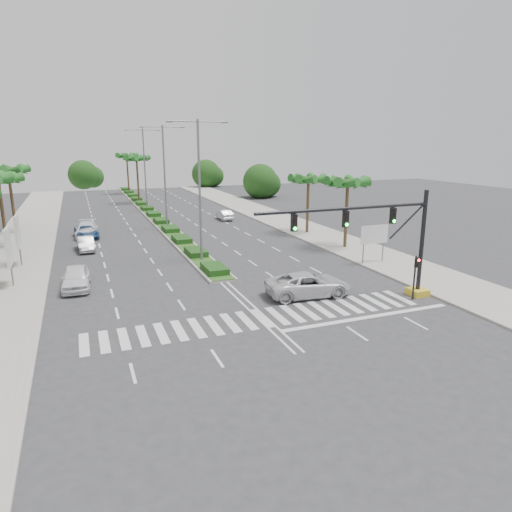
{
  "coord_description": "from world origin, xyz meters",
  "views": [
    {
      "loc": [
        -9.63,
        -23.58,
        10.29
      ],
      "look_at": [
        0.86,
        3.21,
        3.0
      ],
      "focal_mm": 32.0,
      "sensor_mm": 36.0,
      "label": 1
    }
  ],
  "objects": [
    {
      "name": "streetlight_near",
      "position": [
        0.0,
        14.0,
        6.81
      ],
      "size": [
        5.1,
        0.25,
        12.0
      ],
      "color": "slate",
      "rests_on": "ground"
    },
    {
      "name": "palm_right_near",
      "position": [
        14.5,
        14.0,
        6.2
      ],
      "size": [
        4.57,
        4.68,
        7.05
      ],
      "color": "brown",
      "rests_on": "ground"
    },
    {
      "name": "billboard_far",
      "position": [
        -14.5,
        18.0,
        2.96
      ],
      "size": [
        0.18,
        2.1,
        4.35
      ],
      "color": "slate",
      "rests_on": "ground"
    },
    {
      "name": "median_grass",
      "position": [
        0.0,
        45.0,
        0.22
      ],
      "size": [
        1.8,
        75.0,
        0.04
      ],
      "primitive_type": "cube",
      "color": "#28521C",
      "rests_on": "median"
    },
    {
      "name": "ground",
      "position": [
        0.0,
        0.0,
        0.0
      ],
      "size": [
        160.0,
        160.0,
        0.0
      ],
      "primitive_type": "plane",
      "color": "#333335",
      "rests_on": "ground"
    },
    {
      "name": "median",
      "position": [
        0.0,
        45.0,
        0.1
      ],
      "size": [
        2.2,
        75.0,
        0.2
      ],
      "primitive_type": "cube",
      "color": "gray",
      "rests_on": "ground"
    },
    {
      "name": "car_right",
      "position": [
        8.5,
        34.33,
        0.67
      ],
      "size": [
        1.52,
        4.11,
        1.34
      ],
      "primitive_type": "imported",
      "rotation": [
        0.0,
        0.0,
        3.12
      ],
      "color": "silver",
      "rests_on": "ground"
    },
    {
      "name": "car_parked_b",
      "position": [
        -9.28,
        22.2,
        0.68
      ],
      "size": [
        1.65,
        4.19,
        1.36
      ],
      "primitive_type": "imported",
      "rotation": [
        0.0,
        0.0,
        0.05
      ],
      "color": "#A5A5A9",
      "rests_on": "ground"
    },
    {
      "name": "car_parked_d",
      "position": [
        -9.0,
        29.37,
        0.79
      ],
      "size": [
        2.66,
        5.63,
        1.59
      ],
      "primitive_type": "imported",
      "rotation": [
        0.0,
        0.0,
        -0.08
      ],
      "color": "white",
      "rests_on": "ground"
    },
    {
      "name": "palm_median_b",
      "position": [
        0.0,
        70.0,
        7.17
      ],
      "size": [
        4.57,
        4.68,
        8.05
      ],
      "color": "brown",
      "rests_on": "ground"
    },
    {
      "name": "car_parked_c",
      "position": [
        -9.06,
        28.49,
        0.66
      ],
      "size": [
        2.65,
        4.97,
        1.33
      ],
      "primitive_type": "imported",
      "rotation": [
        0.0,
        0.0,
        0.1
      ],
      "color": "#2A4D80",
      "rests_on": "ground"
    },
    {
      "name": "billboard_near",
      "position": [
        -14.5,
        12.0,
        2.96
      ],
      "size": [
        0.18,
        2.1,
        4.35
      ],
      "color": "slate",
      "rests_on": "ground"
    },
    {
      "name": "footpath_left",
      "position": [
        -15.2,
        20.0,
        0.07
      ],
      "size": [
        6.0,
        120.0,
        0.15
      ],
      "primitive_type": "cube",
      "color": "gray",
      "rests_on": "ground"
    },
    {
      "name": "signal_gantry",
      "position": [
        9.27,
        -0.0,
        3.46
      ],
      "size": [
        12.6,
        1.2,
        7.2
      ],
      "color": "gold",
      "rests_on": "ground"
    },
    {
      "name": "car_parked_a",
      "position": [
        -10.25,
        10.14,
        0.8
      ],
      "size": [
        2.08,
        4.76,
        1.6
      ],
      "primitive_type": "imported",
      "rotation": [
        0.0,
        0.0,
        -0.04
      ],
      "color": "white",
      "rests_on": "ground"
    },
    {
      "name": "palm_left_end",
      "position": [
        -16.5,
        34.0,
        6.88
      ],
      "size": [
        4.57,
        4.68,
        7.75
      ],
      "color": "brown",
      "rests_on": "ground"
    },
    {
      "name": "streetlight_far",
      "position": [
        0.0,
        46.0,
        6.81
      ],
      "size": [
        5.1,
        0.25,
        12.0
      ],
      "color": "slate",
      "rests_on": "ground"
    },
    {
      "name": "car_crossing",
      "position": [
        4.46,
        2.63,
        0.81
      ],
      "size": [
        6.07,
        3.28,
        1.62
      ],
      "primitive_type": "imported",
      "rotation": [
        0.0,
        0.0,
        1.46
      ],
      "color": "silver",
      "rests_on": "ground"
    },
    {
      "name": "direction_sign",
      "position": [
        13.5,
        7.99,
        2.45
      ],
      "size": [
        2.7,
        0.11,
        3.4
      ],
      "color": "slate",
      "rests_on": "ground"
    },
    {
      "name": "streetlight_mid",
      "position": [
        0.0,
        30.0,
        6.81
      ],
      "size": [
        5.1,
        0.25,
        12.0
      ],
      "color": "slate",
      "rests_on": "ground"
    },
    {
      "name": "footpath_right",
      "position": [
        15.2,
        20.0,
        0.07
      ],
      "size": [
        6.0,
        120.0,
        0.15
      ],
      "primitive_type": "cube",
      "color": "gray",
      "rests_on": "ground"
    },
    {
      "name": "palm_right_far",
      "position": [
        14.5,
        22.0,
        5.91
      ],
      "size": [
        4.57,
        4.68,
        6.75
      ],
      "color": "brown",
      "rests_on": "ground"
    },
    {
      "name": "pedestrian_signal",
      "position": [
        10.6,
        -0.68,
        2.04
      ],
      "size": [
        0.28,
        0.36,
        3.0
      ],
      "color": "black",
      "rests_on": "ground"
    },
    {
      "name": "palm_median_a",
      "position": [
        0.0,
        55.0,
        7.17
      ],
      "size": [
        4.57,
        4.68,
        8.05
      ],
      "color": "brown",
      "rests_on": "ground"
    }
  ]
}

